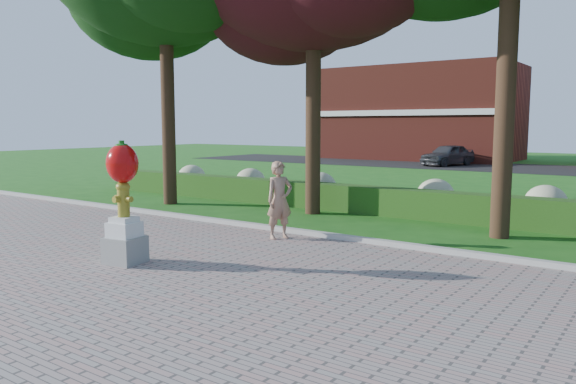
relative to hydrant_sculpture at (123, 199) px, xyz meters
The scene contains 10 objects.
ground 2.31m from the hydrant_sculpture, 39.65° to the left, with size 100.00×100.00×0.00m, color #1B5816.
walkway 3.37m from the hydrant_sculpture, 61.64° to the right, with size 40.00×14.00×0.04m, color gray.
curb 4.64m from the hydrant_sculpture, 70.60° to the left, with size 40.00×0.18×0.15m, color #ADADA5.
lawn_hedge 8.41m from the hydrant_sculpture, 79.74° to the left, with size 24.00×0.70×0.80m, color #1E4313.
hydrangea_row 9.49m from the hydrant_sculpture, 77.41° to the left, with size 20.10×1.10×0.99m.
street 29.30m from the hydrant_sculpture, 87.08° to the left, with size 50.00×8.00×0.02m, color black.
building_left 36.32m from the hydrant_sculpture, 103.58° to the left, with size 14.00×8.00×7.00m, color maroon.
hydrant_sculpture is the anchor object (origin of this frame).
woman 3.68m from the hydrant_sculpture, 74.35° to the left, with size 0.64×0.42×1.76m, color #A3775D.
parked_car 29.15m from the hydrant_sculpture, 98.11° to the left, with size 1.64×4.08×1.39m, color #393C40.
Camera 1 is at (6.92, -7.84, 2.60)m, focal length 35.00 mm.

